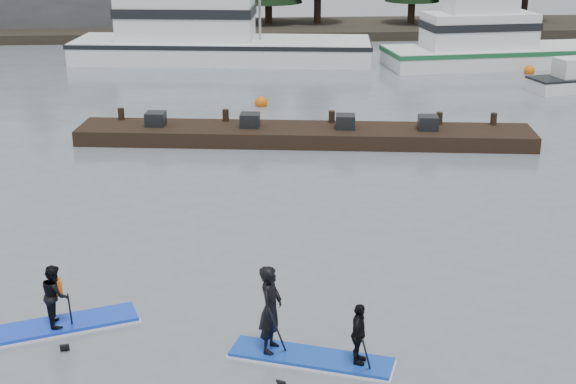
{
  "coord_description": "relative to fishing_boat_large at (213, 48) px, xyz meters",
  "views": [
    {
      "loc": [
        -1.35,
        -13.8,
        8.12
      ],
      "look_at": [
        0.0,
        6.0,
        1.1
      ],
      "focal_mm": 50.0,
      "sensor_mm": 36.0,
      "label": 1
    }
  ],
  "objects": [
    {
      "name": "paddleboard_solo",
      "position": [
        -2.57,
        -30.67,
        -0.23
      ],
      "size": [
        3.28,
        1.74,
        1.86
      ],
      "rotation": [
        0.0,
        0.0,
        0.32
      ],
      "color": "blue",
      "rests_on": "ground"
    },
    {
      "name": "treeline",
      "position": [
        2.49,
        10.29,
        -0.71
      ],
      "size": [
        60.0,
        4.0,
        8.0
      ],
      "primitive_type": null,
      "color": "black",
      "rests_on": "ground"
    },
    {
      "name": "buoy_c",
      "position": [
        16.56,
        -4.9,
        -0.71
      ],
      "size": [
        0.56,
        0.56,
        0.56
      ],
      "primitive_type": "sphere",
      "color": "orange",
      "rests_on": "ground"
    },
    {
      "name": "ground",
      "position": [
        2.49,
        -31.71,
        -0.71
      ],
      "size": [
        160.0,
        160.0,
        0.0
      ],
      "primitive_type": "plane",
      "color": "slate",
      "rests_on": "ground"
    },
    {
      "name": "floating_dock",
      "position": [
        3.67,
        -17.13,
        -0.43
      ],
      "size": [
        16.8,
        4.26,
        0.56
      ],
      "primitive_type": "cube",
      "rotation": [
        0.0,
        0.0,
        -0.12
      ],
      "color": "black",
      "rests_on": "ground"
    },
    {
      "name": "fishing_boat_medium",
      "position": [
        15.58,
        -2.51,
        -0.16
      ],
      "size": [
        13.31,
        5.06,
        7.94
      ],
      "rotation": [
        0.0,
        0.0,
        0.11
      ],
      "color": "white",
      "rests_on": "ground"
    },
    {
      "name": "paddleboard_duo",
      "position": [
        2.34,
        -32.2,
        -0.04
      ],
      "size": [
        3.17,
        1.87,
        2.35
      ],
      "rotation": [
        0.0,
        0.0,
        -0.35
      ],
      "color": "#133FB4",
      "rests_on": "ground"
    },
    {
      "name": "buoy_b",
      "position": [
        2.3,
        -11.26,
        -0.71
      ],
      "size": [
        0.54,
        0.54,
        0.54
      ],
      "primitive_type": "sphere",
      "color": "orange",
      "rests_on": "ground"
    },
    {
      "name": "fishing_boat_large",
      "position": [
        0.0,
        0.0,
        0.0
      ],
      "size": [
        16.97,
        6.54,
        9.46
      ],
      "rotation": [
        0.0,
        0.0,
        -0.12
      ],
      "color": "white",
      "rests_on": "ground"
    },
    {
      "name": "far_shore",
      "position": [
        2.49,
        10.29,
        -0.41
      ],
      "size": [
        70.0,
        8.0,
        0.6
      ],
      "primitive_type": "cube",
      "color": "#2D281E",
      "rests_on": "ground"
    }
  ]
}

